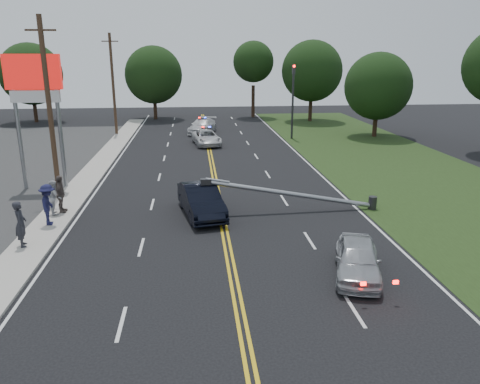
{
  "coord_description": "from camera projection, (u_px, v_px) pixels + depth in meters",
  "views": [
    {
      "loc": [
        -1.32,
        -14.95,
        7.97
      ],
      "look_at": [
        0.8,
        6.2,
        1.7
      ],
      "focal_mm": 35.0,
      "sensor_mm": 36.0,
      "label": 1
    }
  ],
  "objects": [
    {
      "name": "grass_verge",
      "position": [
        448.0,
        195.0,
        27.48
      ],
      "size": [
        12.0,
        80.0,
        0.01
      ],
      "primitive_type": "cube",
      "color": "#1F3213",
      "rests_on": "ground"
    },
    {
      "name": "tree_8",
      "position": [
        312.0,
        71.0,
        56.53
      ],
      "size": [
        7.32,
        7.32,
        9.7
      ],
      "color": "black",
      "rests_on": "ground"
    },
    {
      "name": "fallen_streetlight",
      "position": [
        301.0,
        195.0,
        24.42
      ],
      "size": [
        9.36,
        0.44,
        1.91
      ],
      "color": "#2D2D30",
      "rests_on": "ground"
    },
    {
      "name": "pylon_sign",
      "position": [
        35.0,
        89.0,
        27.31
      ],
      "size": [
        3.2,
        0.35,
        8.0
      ],
      "color": "gray",
      "rests_on": "ground"
    },
    {
      "name": "bystander_d",
      "position": [
        60.0,
        194.0,
        23.95
      ],
      "size": [
        0.49,
        1.15,
        1.95
      ],
      "primitive_type": "imported",
      "rotation": [
        0.0,
        0.0,
        1.58
      ],
      "color": "#5A4D48",
      "rests_on": "sidewalk"
    },
    {
      "name": "tree_7",
      "position": [
        253.0,
        62.0,
        59.79
      ],
      "size": [
        5.2,
        5.2,
        9.67
      ],
      "color": "black",
      "rests_on": "ground"
    },
    {
      "name": "tree_6",
      "position": [
        154.0,
        75.0,
        58.35
      ],
      "size": [
        7.1,
        7.1,
        9.06
      ],
      "color": "black",
      "rests_on": "ground"
    },
    {
      "name": "ground",
      "position": [
        235.0,
        287.0,
        16.65
      ],
      "size": [
        120.0,
        120.0,
        0.0
      ],
      "primitive_type": "plane",
      "color": "black",
      "rests_on": "ground"
    },
    {
      "name": "tree_9",
      "position": [
        378.0,
        86.0,
        45.86
      ],
      "size": [
        6.55,
        6.55,
        8.24
      ],
      "color": "black",
      "rests_on": "ground"
    },
    {
      "name": "tree_5",
      "position": [
        31.0,
        74.0,
        55.64
      ],
      "size": [
        7.26,
        7.26,
        9.35
      ],
      "color": "black",
      "rests_on": "ground"
    },
    {
      "name": "utility_pole_far",
      "position": [
        113.0,
        84.0,
        46.78
      ],
      "size": [
        1.6,
        0.28,
        10.0
      ],
      "color": "#382619",
      "rests_on": "ground"
    },
    {
      "name": "bystander_b",
      "position": [
        54.0,
        197.0,
        23.74
      ],
      "size": [
        0.92,
        1.03,
        1.77
      ],
      "primitive_type": "imported",
      "rotation": [
        0.0,
        0.0,
        1.92
      ],
      "color": "#A7A7AC",
      "rests_on": "sidewalk"
    },
    {
      "name": "centerline_yellow",
      "position": [
        219.0,
        202.0,
        26.19
      ],
      "size": [
        0.36,
        80.0,
        0.0
      ],
      "primitive_type": "cube",
      "color": "gold",
      "rests_on": "ground"
    },
    {
      "name": "bystander_a",
      "position": [
        21.0,
        224.0,
        19.68
      ],
      "size": [
        0.68,
        0.84,
        1.99
      ],
      "primitive_type": "imported",
      "rotation": [
        0.0,
        0.0,
        1.89
      ],
      "color": "#24252C",
      "rests_on": "sidewalk"
    },
    {
      "name": "sidewalk",
      "position": [
        65.0,
        206.0,
        25.37
      ],
      "size": [
        1.8,
        70.0,
        0.12
      ],
      "primitive_type": "cube",
      "color": "#A7A197",
      "rests_on": "ground"
    },
    {
      "name": "waiting_sedan",
      "position": [
        358.0,
        259.0,
        17.33
      ],
      "size": [
        2.67,
        4.28,
        1.36
      ],
      "primitive_type": "imported",
      "rotation": [
        0.0,
        0.0,
        -0.29
      ],
      "color": "#A7AAAF",
      "rests_on": "ground"
    },
    {
      "name": "traffic_signal",
      "position": [
        293.0,
        95.0,
        44.88
      ],
      "size": [
        0.28,
        0.41,
        7.05
      ],
      "color": "#2D2D30",
      "rests_on": "ground"
    },
    {
      "name": "crashed_sedan",
      "position": [
        201.0,
        200.0,
        23.88
      ],
      "size": [
        2.58,
        5.08,
        1.6
      ],
      "primitive_type": "imported",
      "rotation": [
        0.0,
        0.0,
        0.19
      ],
      "color": "black",
      "rests_on": "ground"
    },
    {
      "name": "emergency_b",
      "position": [
        202.0,
        126.0,
        48.9
      ],
      "size": [
        3.51,
        5.59,
        1.51
      ],
      "primitive_type": "imported",
      "rotation": [
        0.0,
        0.0,
        -0.29
      ],
      "color": "silver",
      "rests_on": "ground"
    },
    {
      "name": "bystander_c",
      "position": [
        48.0,
        205.0,
        22.21
      ],
      "size": [
        0.9,
        1.37,
        1.99
      ],
      "primitive_type": "imported",
      "rotation": [
        0.0,
        0.0,
        1.7
      ],
      "color": "#18183C",
      "rests_on": "sidewalk"
    },
    {
      "name": "utility_pole_mid",
      "position": [
        49.0,
        109.0,
        25.78
      ],
      "size": [
        1.6,
        0.28,
        10.0
      ],
      "color": "#382619",
      "rests_on": "ground"
    },
    {
      "name": "emergency_a",
      "position": [
        206.0,
        138.0,
        42.65
      ],
      "size": [
        2.87,
        4.98,
        1.31
      ],
      "primitive_type": "imported",
      "rotation": [
        0.0,
        0.0,
        0.16
      ],
      "color": "silver",
      "rests_on": "ground"
    }
  ]
}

